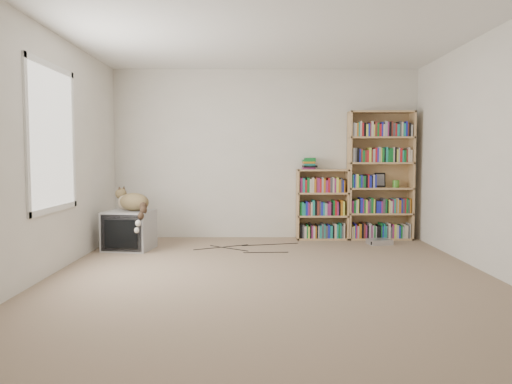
{
  "coord_description": "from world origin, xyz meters",
  "views": [
    {
      "loc": [
        -0.16,
        -4.94,
        1.2
      ],
      "look_at": [
        -0.15,
        1.0,
        0.79
      ],
      "focal_mm": 35.0,
      "sensor_mm": 36.0,
      "label": 1
    }
  ],
  "objects_px": {
    "bookcase_short": "(322,207)",
    "dvd_player": "(379,242)",
    "crt_tv": "(129,230)",
    "bookcase_tall": "(380,179)",
    "cat": "(134,205)"
  },
  "relations": [
    {
      "from": "cat",
      "to": "bookcase_short",
      "type": "height_order",
      "value": "bookcase_short"
    },
    {
      "from": "cat",
      "to": "crt_tv",
      "type": "bearing_deg",
      "value": 179.1
    },
    {
      "from": "crt_tv",
      "to": "bookcase_tall",
      "type": "bearing_deg",
      "value": 21.95
    },
    {
      "from": "dvd_player",
      "to": "bookcase_tall",
      "type": "bearing_deg",
      "value": 66.97
    },
    {
      "from": "crt_tv",
      "to": "cat",
      "type": "height_order",
      "value": "cat"
    },
    {
      "from": "crt_tv",
      "to": "dvd_player",
      "type": "relative_size",
      "value": 2.08
    },
    {
      "from": "bookcase_tall",
      "to": "bookcase_short",
      "type": "xyz_separation_m",
      "value": [
        -0.85,
        -0.0,
        -0.41
      ]
    },
    {
      "from": "crt_tv",
      "to": "bookcase_tall",
      "type": "relative_size",
      "value": 0.35
    },
    {
      "from": "cat",
      "to": "dvd_player",
      "type": "bearing_deg",
      "value": 34.2
    },
    {
      "from": "bookcase_tall",
      "to": "bookcase_short",
      "type": "height_order",
      "value": "bookcase_tall"
    },
    {
      "from": "bookcase_tall",
      "to": "dvd_player",
      "type": "height_order",
      "value": "bookcase_tall"
    },
    {
      "from": "bookcase_short",
      "to": "bookcase_tall",
      "type": "bearing_deg",
      "value": 0.11
    },
    {
      "from": "bookcase_short",
      "to": "dvd_player",
      "type": "bearing_deg",
      "value": -32.52
    },
    {
      "from": "crt_tv",
      "to": "bookcase_tall",
      "type": "xyz_separation_m",
      "value": [
        3.47,
        0.85,
        0.63
      ]
    },
    {
      "from": "bookcase_short",
      "to": "dvd_player",
      "type": "xyz_separation_m",
      "value": [
        0.74,
        -0.47,
        -0.44
      ]
    }
  ]
}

